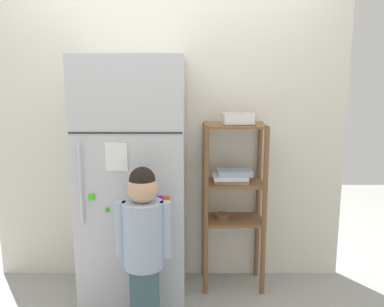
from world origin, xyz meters
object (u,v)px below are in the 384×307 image
object	(u,v)px
refrigerator	(132,180)
child_standing	(142,234)
pantry_shelf_unit	(231,189)
fruit_bin	(238,120)

from	to	relation	value
refrigerator	child_standing	world-z (taller)	refrigerator
pantry_shelf_unit	fruit_bin	distance (m)	0.50
child_standing	pantry_shelf_unit	xyz separation A→B (m)	(0.59, 0.57, 0.12)
child_standing	pantry_shelf_unit	world-z (taller)	pantry_shelf_unit
child_standing	fruit_bin	bearing A→B (deg)	42.40
fruit_bin	refrigerator	bearing A→B (deg)	-170.64
child_standing	fruit_bin	size ratio (longest dim) A/B	4.78
child_standing	pantry_shelf_unit	bearing A→B (deg)	44.04
pantry_shelf_unit	fruit_bin	size ratio (longest dim) A/B	5.61
refrigerator	child_standing	size ratio (longest dim) A/B	1.62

